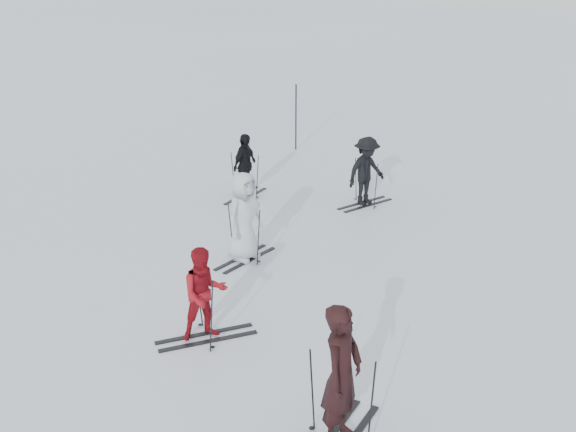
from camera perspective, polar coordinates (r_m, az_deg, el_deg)
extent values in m
plane|color=silver|center=(13.69, -2.33, -5.17)|extent=(120.00, 120.00, 0.00)
imported|color=black|center=(9.19, 4.27, -12.60)|extent=(0.52, 0.74, 1.93)
imported|color=maroon|center=(11.54, -6.62, -6.25)|extent=(0.91, 0.96, 1.55)
imported|color=silver|center=(14.25, -3.49, -0.12)|extent=(0.62, 0.91, 1.81)
imported|color=black|center=(17.86, -3.43, 3.93)|extent=(0.47, 0.96, 1.58)
imported|color=black|center=(17.37, 6.20, 3.48)|extent=(0.93, 1.21, 1.66)
cylinder|color=black|center=(21.97, 0.63, 7.81)|extent=(0.06, 0.06, 2.00)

